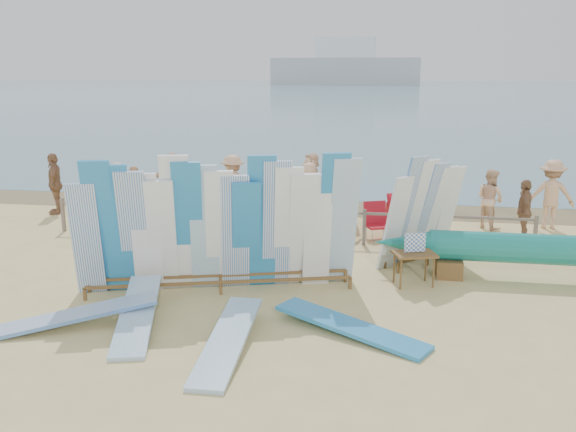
% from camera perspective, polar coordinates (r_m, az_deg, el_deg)
% --- Properties ---
extents(ground, '(160.00, 160.00, 0.00)m').
position_cam_1_polar(ground, '(12.60, -2.72, -6.04)').
color(ground, '#D1BE78').
rests_on(ground, ground).
extents(ocean, '(320.00, 240.00, 0.02)m').
position_cam_1_polar(ocean, '(139.69, 8.67, 11.56)').
color(ocean, slate).
rests_on(ocean, ground).
extents(wet_sand_strip, '(40.00, 2.60, 0.01)m').
position_cam_1_polar(wet_sand_strip, '(19.43, 1.77, 0.95)').
color(wet_sand_strip, brown).
rests_on(wet_sand_strip, ground).
extents(distant_ship, '(45.00, 8.00, 14.00)m').
position_cam_1_polar(distant_ship, '(192.16, 5.36, 13.71)').
color(distant_ship, '#999EA3').
rests_on(distant_ship, ocean).
extents(fence, '(12.08, 0.08, 0.90)m').
position_cam_1_polar(fence, '(15.25, -0.37, -0.09)').
color(fence, '#756458').
rests_on(fence, ground).
extents(main_surfboard_rack, '(5.39, 2.18, 2.73)m').
position_cam_1_polar(main_surfboard_rack, '(11.73, -6.41, -1.31)').
color(main_surfboard_rack, brown).
rests_on(main_surfboard_rack, ground).
extents(side_surfboard_rack, '(1.90, 1.93, 2.49)m').
position_cam_1_polar(side_surfboard_rack, '(13.71, 12.45, 0.11)').
color(side_surfboard_rack, brown).
rests_on(side_surfboard_rack, ground).
extents(outrigger_canoe, '(6.96, 0.64, 0.99)m').
position_cam_1_polar(outrigger_canoe, '(13.42, 23.02, -3.07)').
color(outrigger_canoe, brown).
rests_on(outrigger_canoe, ground).
extents(vendor_table, '(0.95, 0.80, 1.08)m').
position_cam_1_polar(vendor_table, '(12.47, 11.68, -4.78)').
color(vendor_table, brown).
rests_on(vendor_table, ground).
extents(flat_board_a, '(1.26, 2.74, 0.43)m').
position_cam_1_polar(flat_board_a, '(10.78, -13.84, -9.88)').
color(flat_board_a, '#83AFD2').
rests_on(flat_board_a, ground).
extents(flat_board_b, '(0.61, 2.70, 0.34)m').
position_cam_1_polar(flat_board_b, '(9.67, -5.64, -12.35)').
color(flat_board_b, '#83AFD2').
rests_on(flat_board_b, ground).
extents(flat_board_e, '(2.65, 1.72, 0.41)m').
position_cam_1_polar(flat_board_e, '(11.04, -19.20, -9.71)').
color(flat_board_e, white).
rests_on(flat_board_e, ground).
extents(flat_board_d, '(2.65, 1.75, 0.25)m').
position_cam_1_polar(flat_board_d, '(10.21, 5.86, -10.91)').
color(flat_board_d, '#257CBB').
rests_on(flat_board_d, ground).
extents(beach_chair_left, '(0.64, 0.65, 0.90)m').
position_cam_1_polar(beach_chair_left, '(15.70, 2.35, -1.09)').
color(beach_chair_left, red).
rests_on(beach_chair_left, ground).
extents(beach_chair_right, '(0.78, 0.80, 0.94)m').
position_cam_1_polar(beach_chair_right, '(15.74, 8.37, -1.15)').
color(beach_chair_right, red).
rests_on(beach_chair_right, ground).
extents(stroller, '(0.78, 0.90, 1.03)m').
position_cam_1_polar(stroller, '(16.28, 10.32, -0.22)').
color(stroller, red).
rests_on(stroller, ground).
extents(beachgoer_0, '(0.91, 0.82, 1.71)m').
position_cam_1_polar(beachgoer_0, '(17.91, -15.57, 2.18)').
color(beachgoer_0, tan).
rests_on(beachgoer_0, ground).
extents(beachgoer_11, '(1.62, 1.13, 1.68)m').
position_cam_1_polar(beachgoer_11, '(19.97, -10.70, 3.52)').
color(beachgoer_11, beige).
rests_on(beachgoer_11, ground).
extents(beachgoer_6, '(0.92, 0.50, 1.82)m').
position_cam_1_polar(beachgoer_6, '(16.47, 1.95, 1.91)').
color(beachgoer_6, tan).
rests_on(beachgoer_6, ground).
extents(beachgoer_5, '(0.93, 1.67, 1.71)m').
position_cam_1_polar(beachgoer_5, '(19.20, 2.21, 3.40)').
color(beachgoer_5, beige).
rests_on(beachgoer_5, ground).
extents(beachgoer_3, '(0.95, 1.27, 1.82)m').
position_cam_1_polar(beachgoer_3, '(17.98, -5.19, 2.84)').
color(beachgoer_3, tan).
rests_on(beachgoer_3, ground).
extents(beachgoer_7, '(0.71, 0.65, 1.72)m').
position_cam_1_polar(beachgoer_7, '(17.13, 5.51, 2.13)').
color(beachgoer_7, '#8C6042').
rests_on(beachgoer_7, ground).
extents(beachgoer_8, '(0.79, 0.86, 1.63)m').
position_cam_1_polar(beachgoer_8, '(17.38, 18.37, 1.53)').
color(beachgoer_8, beige).
rests_on(beachgoer_8, ground).
extents(beachgoer_4, '(1.07, 1.03, 1.77)m').
position_cam_1_polar(beachgoer_4, '(15.85, 5.04, 1.33)').
color(beachgoer_4, '#8C6042').
rests_on(beachgoer_4, ground).
extents(beachgoer_extra_1, '(0.80, 1.17, 1.83)m').
position_cam_1_polar(beachgoer_extra_1, '(19.52, -20.97, 2.86)').
color(beachgoer_extra_1, '#8C6042').
rests_on(beachgoer_extra_1, ground).
extents(beachgoer_9, '(1.28, 0.67, 1.88)m').
position_cam_1_polar(beachgoer_9, '(17.96, 23.40, 1.87)').
color(beachgoer_9, tan).
rests_on(beachgoer_9, ground).
extents(beachgoer_10, '(0.50, 0.98, 1.60)m').
position_cam_1_polar(beachgoer_10, '(16.21, 21.21, 0.42)').
color(beachgoer_10, '#8C6042').
rests_on(beachgoer_10, ground).
extents(beachgoer_1, '(0.60, 0.39, 1.53)m').
position_cam_1_polar(beachgoer_1, '(18.33, -14.12, 2.23)').
color(beachgoer_1, '#8C6042').
rests_on(beachgoer_1, ground).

